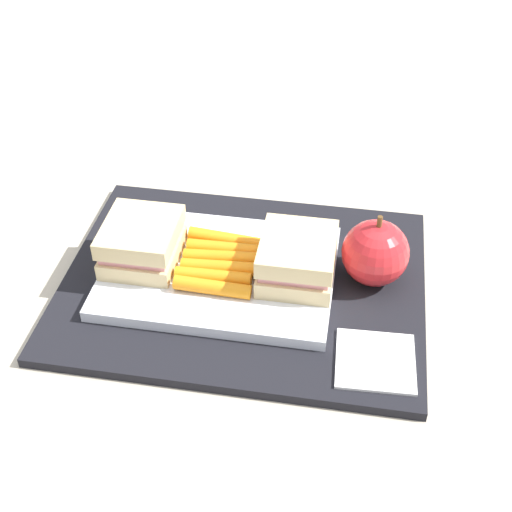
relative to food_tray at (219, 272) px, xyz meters
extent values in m
plane|color=#B7AD99|center=(0.03, 0.00, -0.02)|extent=(2.40, 2.40, 0.00)
cube|color=black|center=(0.03, 0.00, -0.01)|extent=(0.36, 0.28, 0.01)
cube|color=white|center=(0.00, 0.00, 0.00)|extent=(0.23, 0.17, 0.01)
cube|color=#DBC189|center=(-0.08, 0.00, 0.01)|extent=(0.07, 0.08, 0.02)
cube|color=pink|center=(-0.08, 0.00, 0.03)|extent=(0.07, 0.07, 0.01)
cube|color=#DBC189|center=(-0.08, 0.00, 0.04)|extent=(0.07, 0.08, 0.02)
cube|color=#DBC189|center=(0.08, 0.00, 0.01)|extent=(0.07, 0.08, 0.02)
cube|color=pink|center=(0.08, 0.00, 0.03)|extent=(0.07, 0.07, 0.01)
cube|color=#DBC189|center=(0.08, 0.00, 0.04)|extent=(0.07, 0.08, 0.02)
cylinder|color=orange|center=(0.00, -0.04, 0.01)|extent=(0.08, 0.01, 0.02)
cylinder|color=orange|center=(0.00, -0.02, 0.01)|extent=(0.08, 0.01, 0.02)
cylinder|color=orange|center=(0.00, -0.01, 0.01)|extent=(0.08, 0.01, 0.02)
cylinder|color=orange|center=(0.00, 0.01, 0.01)|extent=(0.08, 0.01, 0.02)
cylinder|color=orange|center=(0.00, 0.02, 0.01)|extent=(0.08, 0.01, 0.02)
cylinder|color=orange|center=(0.00, 0.04, 0.01)|extent=(0.08, 0.01, 0.02)
sphere|color=red|center=(0.15, 0.02, 0.03)|extent=(0.07, 0.07, 0.07)
cylinder|color=brown|center=(0.15, 0.02, 0.07)|extent=(0.01, 0.00, 0.01)
cube|color=white|center=(0.16, -0.09, 0.00)|extent=(0.07, 0.07, 0.00)
camera|label=1|loc=(0.13, -0.52, 0.47)|focal=49.56mm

